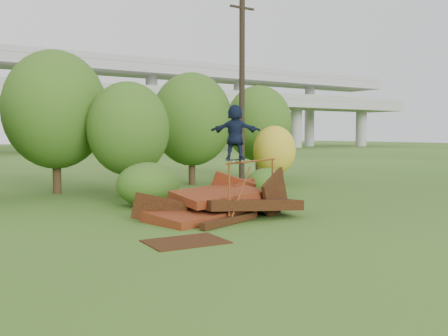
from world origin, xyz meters
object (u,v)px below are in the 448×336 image
utility_pole (242,89)px  scrap_pile (223,205)px  skater (235,132)px  flat_plate (186,242)px

utility_pole → scrap_pile: bearing=-129.3°
scrap_pile → utility_pole: 10.05m
skater → utility_pole: utility_pole is taller
utility_pole → skater: bearing=-126.8°
skater → flat_plate: skater is taller
scrap_pile → flat_plate: (-2.78, -2.51, -0.39)m
scrap_pile → flat_plate: size_ratio=2.85×
scrap_pile → flat_plate: bearing=-137.9°
skater → flat_plate: size_ratio=0.86×
utility_pole → flat_plate: bearing=-131.8°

